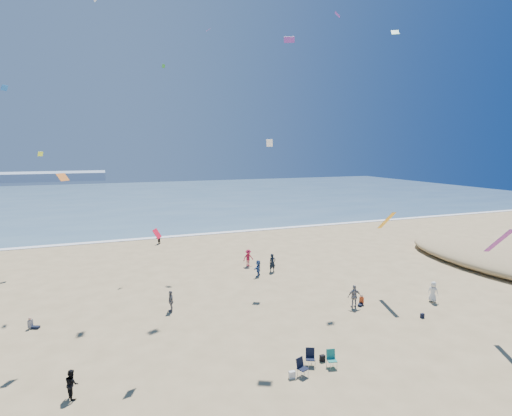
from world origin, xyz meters
name	(u,v)px	position (x,y,z in m)	size (l,w,h in m)	color
ocean	(129,198)	(0.00, 95.00, 0.03)	(220.00, 100.00, 0.06)	#476B84
surf_line	(150,238)	(0.00, 45.00, 0.04)	(220.00, 1.20, 0.08)	white
standing_flyers	(282,311)	(5.93, 12.97, 0.87)	(37.44, 48.03, 1.90)	#354492
seated_group	(254,390)	(0.82, 5.27, 0.42)	(25.65, 27.16, 0.84)	white
chair_cluster	(315,361)	(5.07, 6.47, 0.50)	(2.75, 1.59, 1.00)	black
white_tote	(292,375)	(3.45, 6.17, 0.20)	(0.35, 0.20, 0.40)	silver
black_backpack	(322,358)	(5.94, 7.13, 0.19)	(0.30, 0.22, 0.38)	black
navy_bag	(422,316)	(16.19, 9.88, 0.17)	(0.28, 0.18, 0.34)	black
kites_aloft	(329,135)	(9.60, 13.11, 13.62)	(36.71, 38.40, 27.06)	blue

